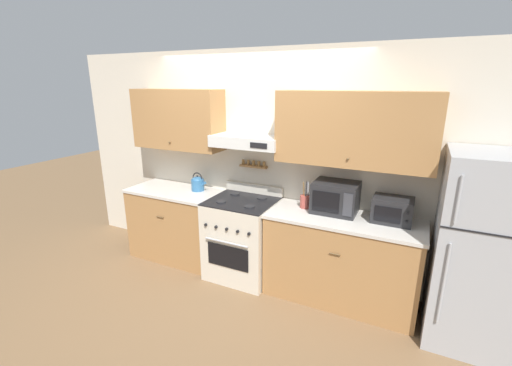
{
  "coord_description": "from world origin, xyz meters",
  "views": [
    {
      "loc": [
        1.73,
        -2.88,
        2.19
      ],
      "look_at": [
        0.19,
        0.26,
        1.15
      ],
      "focal_mm": 24.0,
      "sensor_mm": 36.0,
      "label": 1
    }
  ],
  "objects_px": {
    "stove_range": "(242,238)",
    "tea_kettle": "(198,183)",
    "utensil_crock": "(305,201)",
    "microwave": "(335,197)",
    "refrigerator": "(482,252)",
    "toaster_oven": "(392,210)"
  },
  "relations": [
    {
      "from": "stove_range",
      "to": "tea_kettle",
      "type": "bearing_deg",
      "value": 168.71
    },
    {
      "from": "tea_kettle",
      "to": "utensil_crock",
      "type": "relative_size",
      "value": 0.8
    },
    {
      "from": "microwave",
      "to": "utensil_crock",
      "type": "distance_m",
      "value": 0.32
    },
    {
      "from": "tea_kettle",
      "to": "utensil_crock",
      "type": "distance_m",
      "value": 1.38
    },
    {
      "from": "stove_range",
      "to": "utensil_crock",
      "type": "bearing_deg",
      "value": 11.24
    },
    {
      "from": "refrigerator",
      "to": "toaster_oven",
      "type": "bearing_deg",
      "value": 166.84
    },
    {
      "from": "tea_kettle",
      "to": "utensil_crock",
      "type": "bearing_deg",
      "value": 0.0
    },
    {
      "from": "microwave",
      "to": "toaster_oven",
      "type": "relative_size",
      "value": 1.22
    },
    {
      "from": "refrigerator",
      "to": "utensil_crock",
      "type": "relative_size",
      "value": 5.82
    },
    {
      "from": "toaster_oven",
      "to": "microwave",
      "type": "bearing_deg",
      "value": 177.97
    },
    {
      "from": "microwave",
      "to": "utensil_crock",
      "type": "xyz_separation_m",
      "value": [
        -0.31,
        -0.02,
        -0.08
      ]
    },
    {
      "from": "utensil_crock",
      "to": "refrigerator",
      "type": "bearing_deg",
      "value": -6.2
    },
    {
      "from": "microwave",
      "to": "toaster_oven",
      "type": "height_order",
      "value": "microwave"
    },
    {
      "from": "refrigerator",
      "to": "toaster_oven",
      "type": "relative_size",
      "value": 4.59
    },
    {
      "from": "refrigerator",
      "to": "microwave",
      "type": "relative_size",
      "value": 3.76
    },
    {
      "from": "stove_range",
      "to": "utensil_crock",
      "type": "relative_size",
      "value": 3.58
    },
    {
      "from": "refrigerator",
      "to": "microwave",
      "type": "distance_m",
      "value": 1.32
    },
    {
      "from": "refrigerator",
      "to": "tea_kettle",
      "type": "distance_m",
      "value": 2.99
    },
    {
      "from": "utensil_crock",
      "to": "toaster_oven",
      "type": "bearing_deg",
      "value": -0.12
    },
    {
      "from": "tea_kettle",
      "to": "utensil_crock",
      "type": "xyz_separation_m",
      "value": [
        1.38,
        0.0,
        -0.02
      ]
    },
    {
      "from": "refrigerator",
      "to": "utensil_crock",
      "type": "distance_m",
      "value": 1.61
    },
    {
      "from": "microwave",
      "to": "tea_kettle",
      "type": "bearing_deg",
      "value": -179.4
    }
  ]
}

